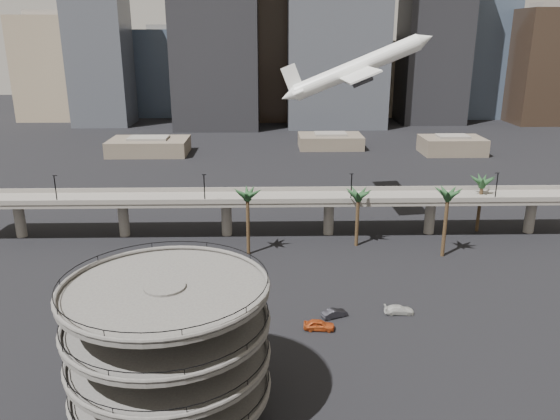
{
  "coord_description": "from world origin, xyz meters",
  "views": [
    {
      "loc": [
        -2.14,
        -56.17,
        41.28
      ],
      "look_at": [
        -0.15,
        28.0,
        14.21
      ],
      "focal_mm": 35.0,
      "sensor_mm": 36.0,
      "label": 1
    }
  ],
  "objects_px": {
    "car_a": "(319,325)",
    "car_b": "(335,313)",
    "airborne_jet": "(356,69)",
    "car_c": "(399,310)",
    "overpass": "(278,202)",
    "parking_ramp": "(168,340)"
  },
  "relations": [
    {
      "from": "car_c",
      "to": "car_a",
      "type": "bearing_deg",
      "value": 110.88
    },
    {
      "from": "car_a",
      "to": "car_c",
      "type": "bearing_deg",
      "value": -64.81
    },
    {
      "from": "airborne_jet",
      "to": "parking_ramp",
      "type": "bearing_deg",
      "value": -113.87
    },
    {
      "from": "car_a",
      "to": "car_b",
      "type": "bearing_deg",
      "value": -30.91
    },
    {
      "from": "airborne_jet",
      "to": "car_b",
      "type": "distance_m",
      "value": 62.02
    },
    {
      "from": "airborne_jet",
      "to": "overpass",
      "type": "bearing_deg",
      "value": -141.9
    },
    {
      "from": "parking_ramp",
      "to": "car_b",
      "type": "bearing_deg",
      "value": 46.65
    },
    {
      "from": "car_b",
      "to": "car_c",
      "type": "bearing_deg",
      "value": -107.73
    },
    {
      "from": "airborne_jet",
      "to": "car_c",
      "type": "height_order",
      "value": "airborne_jet"
    },
    {
      "from": "car_b",
      "to": "parking_ramp",
      "type": "bearing_deg",
      "value": 113.86
    },
    {
      "from": "airborne_jet",
      "to": "car_a",
      "type": "xyz_separation_m",
      "value": [
        -12.59,
        -54.99,
        -33.25
      ]
    },
    {
      "from": "overpass",
      "to": "car_a",
      "type": "height_order",
      "value": "overpass"
    },
    {
      "from": "car_a",
      "to": "car_c",
      "type": "xyz_separation_m",
      "value": [
        12.86,
        4.55,
        -0.11
      ]
    },
    {
      "from": "overpass",
      "to": "car_a",
      "type": "bearing_deg",
      "value": -82.58
    },
    {
      "from": "parking_ramp",
      "to": "overpass",
      "type": "relative_size",
      "value": 0.17
    },
    {
      "from": "car_b",
      "to": "car_c",
      "type": "relative_size",
      "value": 0.89
    },
    {
      "from": "car_a",
      "to": "parking_ramp",
      "type": "bearing_deg",
      "value": 141.2
    },
    {
      "from": "parking_ramp",
      "to": "airborne_jet",
      "type": "xyz_separation_m",
      "value": [
        30.85,
        73.57,
        24.19
      ]
    },
    {
      "from": "car_a",
      "to": "car_c",
      "type": "height_order",
      "value": "car_a"
    },
    {
      "from": "car_a",
      "to": "car_b",
      "type": "xyz_separation_m",
      "value": [
        2.71,
        3.65,
        -0.11
      ]
    },
    {
      "from": "overpass",
      "to": "car_c",
      "type": "relative_size",
      "value": 28.5
    },
    {
      "from": "overpass",
      "to": "car_b",
      "type": "height_order",
      "value": "overpass"
    }
  ]
}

